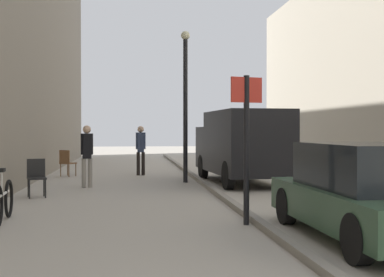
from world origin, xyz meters
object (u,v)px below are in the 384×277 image
(delivery_van, at_px, (241,144))
(cafe_chair_by_doorway, at_px, (36,175))
(pedestrian_far_crossing, at_px, (87,152))
(street_sign_post, at_px, (246,136))
(lamp_post, at_px, (185,96))
(bicycle_leaning, at_px, (4,201))
(parked_car, at_px, (368,192))
(pedestrian_mid_block, at_px, (141,147))
(cafe_chair_near_window, at_px, (67,161))

(delivery_van, bearing_deg, cafe_chair_by_doorway, -157.00)
(pedestrian_far_crossing, relative_size, street_sign_post, 0.69)
(pedestrian_far_crossing, xyz_separation_m, lamp_post, (2.96, 1.16, 1.69))
(bicycle_leaning, bearing_deg, pedestrian_far_crossing, 76.69)
(parked_car, xyz_separation_m, bicycle_leaning, (-5.80, 2.17, -0.33))
(delivery_van, height_order, street_sign_post, street_sign_post)
(cafe_chair_by_doorway, bearing_deg, pedestrian_mid_block, -128.47)
(pedestrian_far_crossing, relative_size, cafe_chair_by_doorway, 1.90)
(lamp_post, bearing_deg, bicycle_leaning, -120.35)
(delivery_van, relative_size, bicycle_leaning, 2.97)
(street_sign_post, height_order, lamp_post, lamp_post)
(pedestrian_far_crossing, height_order, parked_car, pedestrian_far_crossing)
(parked_car, distance_m, cafe_chair_near_window, 12.95)
(cafe_chair_near_window, height_order, cafe_chair_by_doorway, same)
(pedestrian_far_crossing, height_order, delivery_van, delivery_van)
(lamp_post, distance_m, bicycle_leaning, 8.23)
(parked_car, height_order, lamp_post, lamp_post)
(delivery_van, xyz_separation_m, lamp_post, (-1.72, 0.36, 1.52))
(delivery_van, distance_m, street_sign_post, 7.33)
(bicycle_leaning, height_order, cafe_chair_by_doorway, bicycle_leaning)
(lamp_post, height_order, cafe_chair_by_doorway, lamp_post)
(pedestrian_mid_block, height_order, delivery_van, delivery_van)
(street_sign_post, bearing_deg, bicycle_leaning, -25.90)
(pedestrian_mid_block, relative_size, bicycle_leaning, 1.01)
(pedestrian_mid_block, relative_size, street_sign_post, 0.69)
(pedestrian_far_crossing, distance_m, parked_car, 9.16)
(pedestrian_mid_block, bearing_deg, parked_car, -77.53)
(delivery_van, relative_size, lamp_post, 1.11)
(lamp_post, xyz_separation_m, cafe_chair_near_window, (-3.97, 2.61, -2.18))
(lamp_post, distance_m, cafe_chair_by_doorway, 5.58)
(lamp_post, relative_size, cafe_chair_near_window, 5.06)
(parked_car, bearing_deg, street_sign_post, 136.62)
(street_sign_post, relative_size, cafe_chair_by_doorway, 2.77)
(parked_car, bearing_deg, pedestrian_mid_block, 104.35)
(pedestrian_far_crossing, bearing_deg, cafe_chair_by_doorway, -130.86)
(delivery_van, xyz_separation_m, parked_car, (0.10, -8.61, -0.49))
(street_sign_post, distance_m, bicycle_leaning, 4.47)
(parked_car, height_order, bicycle_leaning, parked_car)
(delivery_van, xyz_separation_m, cafe_chair_by_doorway, (-5.74, -2.84, -0.66))
(pedestrian_far_crossing, relative_size, bicycle_leaning, 1.01)
(pedestrian_mid_block, xyz_separation_m, lamp_post, (1.34, -2.83, 1.69))
(pedestrian_mid_block, distance_m, street_sign_post, 10.51)
(pedestrian_far_crossing, relative_size, parked_car, 0.42)
(delivery_van, bearing_deg, pedestrian_far_crossing, -173.58)
(bicycle_leaning, bearing_deg, parked_car, -23.52)
(delivery_van, distance_m, cafe_chair_by_doorway, 6.44)
(pedestrian_far_crossing, distance_m, delivery_van, 4.75)
(parked_car, xyz_separation_m, street_sign_post, (-1.55, 1.43, 0.83))
(pedestrian_mid_block, relative_size, delivery_van, 0.34)
(cafe_chair_near_window, bearing_deg, pedestrian_mid_block, 38.77)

